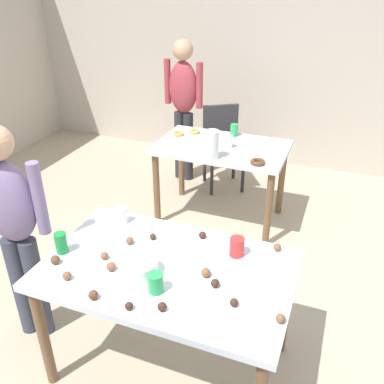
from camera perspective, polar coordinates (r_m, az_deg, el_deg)
name	(u,v)px	position (r m, az deg, el deg)	size (l,w,h in m)	color
ground_plane	(168,349)	(2.86, -3.31, -20.58)	(6.40, 6.40, 0.00)	tan
wall_back	(281,53)	(5.03, 12.06, 18.02)	(6.40, 0.10, 2.60)	#BCB2A3
dining_table_near	(168,280)	(2.32, -3.28, -11.87)	(1.33, 0.83, 0.75)	silver
dining_table_far	(221,157)	(3.80, 4.01, 4.83)	(1.15, 0.72, 0.75)	silver
chair_far_table	(222,142)	(4.53, 4.16, 6.84)	(0.55, 0.55, 0.87)	#2D2D33
person_girl_near	(13,221)	(2.64, -23.14, -3.70)	(0.45, 0.26, 1.44)	#383D4C
person_adult_far	(183,100)	(4.53, -1.18, 12.45)	(0.46, 0.24, 1.52)	#28282D
mixing_bowl	(139,267)	(2.22, -7.20, -10.05)	(0.20, 0.20, 0.07)	white
soda_can	(61,243)	(2.44, -17.36, -6.63)	(0.07, 0.07, 0.12)	#198438
fork_near	(204,301)	(2.06, 1.62, -14.62)	(0.17, 0.02, 0.01)	silver
cup_near_0	(121,215)	(2.62, -9.59, -3.15)	(0.07, 0.07, 0.11)	white
cup_near_1	(156,283)	(2.09, -4.96, -12.21)	(0.08, 0.08, 0.10)	green
cup_near_2	(237,247)	(2.32, 6.12, -7.42)	(0.08, 0.08, 0.11)	red
cake_ball_0	(129,306)	(2.03, -8.56, -15.08)	(0.04, 0.04, 0.04)	#3D2319
cake_ball_1	(206,273)	(2.18, 1.91, -10.90)	(0.05, 0.05, 0.05)	brown
cake_ball_2	(55,260)	(2.38, -18.11, -8.75)	(0.05, 0.05, 0.05)	brown
cake_ball_3	(93,295)	(2.11, -13.27, -13.46)	(0.05, 0.05, 0.05)	brown
cake_ball_4	(111,266)	(2.26, -10.94, -9.92)	(0.05, 0.05, 0.05)	brown
cake_ball_5	(202,235)	(2.46, 1.43, -5.86)	(0.04, 0.04, 0.04)	#3D2319
cake_ball_6	(153,237)	(2.47, -5.35, -6.05)	(0.04, 0.04, 0.04)	#3D2319
cake_ball_7	(215,283)	(2.13, 3.17, -12.28)	(0.04, 0.04, 0.04)	#3D2319
cake_ball_8	(67,276)	(2.26, -16.64, -10.86)	(0.05, 0.05, 0.05)	brown
cake_ball_9	(162,307)	(2.01, -4.09, -15.29)	(0.04, 0.04, 0.04)	#3D2319
cake_ball_10	(104,256)	(2.35, -11.82, -8.48)	(0.04, 0.04, 0.04)	brown
cake_ball_11	(277,247)	(2.41, 11.53, -7.37)	(0.04, 0.04, 0.04)	brown
cake_ball_12	(130,241)	(2.44, -8.47, -6.56)	(0.04, 0.04, 0.04)	brown
cake_ball_13	(234,302)	(2.04, 5.74, -14.72)	(0.04, 0.04, 0.04)	#3D2319
cake_ball_14	(281,319)	(1.99, 11.96, -16.48)	(0.04, 0.04, 0.04)	brown
pitcher_far	(212,145)	(3.45, 2.77, 6.45)	(0.11, 0.11, 0.24)	white
cup_far_0	(234,130)	(3.97, 5.74, 8.38)	(0.07, 0.07, 0.11)	green
cup_far_1	(229,141)	(3.69, 4.99, 6.87)	(0.07, 0.07, 0.12)	white
donut_far_0	(195,131)	(4.04, 0.35, 8.23)	(0.10, 0.10, 0.03)	gold
donut_far_1	(178,134)	(3.99, -1.88, 7.95)	(0.10, 0.10, 0.03)	gold
donut_far_2	(258,162)	(3.42, 8.92, 4.06)	(0.12, 0.12, 0.04)	brown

